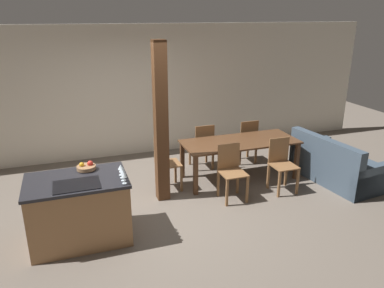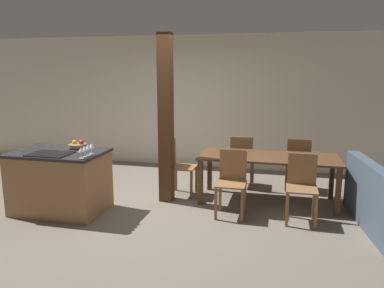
# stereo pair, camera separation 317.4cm
# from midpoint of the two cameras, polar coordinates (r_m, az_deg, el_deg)

# --- Properties ---
(ground_plane) EXTENTS (16.00, 16.00, 0.00)m
(ground_plane) POSITION_cam_midpoint_polar(r_m,az_deg,el_deg) (5.57, 9.18, -14.98)
(ground_plane) COLOR #665B51
(wall_back) EXTENTS (11.20, 0.08, 2.70)m
(wall_back) POSITION_cam_midpoint_polar(r_m,az_deg,el_deg) (7.70, 11.04, 2.82)
(wall_back) COLOR silver
(wall_back) RESTS_ON ground_plane
(kitchen_island) EXTENTS (1.29, 0.85, 0.89)m
(kitchen_island) POSITION_cam_midpoint_polar(r_m,az_deg,el_deg) (5.22, -4.43, -11.40)
(kitchen_island) COLOR #9E7047
(kitchen_island) RESTS_ON ground_plane
(fruit_bowl) EXTENTS (0.26, 0.26, 0.11)m
(fruit_bowl) POSITION_cam_midpoint_polar(r_m,az_deg,el_deg) (5.26, -1.98, -5.62)
(fruit_bowl) COLOR #99704C
(fruit_bowl) RESTS_ON kitchen_island
(wine_glass_near) EXTENTS (0.07, 0.07, 0.15)m
(wine_glass_near) POSITION_cam_midpoint_polar(r_m,az_deg,el_deg) (4.57, 0.95, -7.22)
(wine_glass_near) COLOR silver
(wine_glass_near) RESTS_ON kitchen_island
(wine_glass_middle) EXTENTS (0.07, 0.07, 0.15)m
(wine_glass_middle) POSITION_cam_midpoint_polar(r_m,az_deg,el_deg) (4.65, 1.19, -6.88)
(wine_glass_middle) COLOR silver
(wine_glass_middle) RESTS_ON kitchen_island
(wine_glass_far) EXTENTS (0.07, 0.07, 0.15)m
(wine_glass_far) POSITION_cam_midpoint_polar(r_m,az_deg,el_deg) (4.73, 1.42, -6.55)
(wine_glass_far) COLOR silver
(wine_glass_far) RESTS_ON kitchen_island
(wine_glass_end) EXTENTS (0.07, 0.07, 0.15)m
(wine_glass_end) POSITION_cam_midpoint_polar(r_m,az_deg,el_deg) (4.81, 1.65, -6.24)
(wine_glass_end) COLOR silver
(wine_glass_end) RESTS_ON kitchen_island
(dining_table) EXTENTS (2.08, 0.86, 0.72)m
(dining_table) POSITION_cam_midpoint_polar(r_m,az_deg,el_deg) (6.11, 25.91, -7.18)
(dining_table) COLOR #51331E
(dining_table) RESTS_ON ground_plane
(dining_chair_near_left) EXTENTS (0.40, 0.40, 0.90)m
(dining_chair_near_left) POSITION_cam_midpoint_polar(r_m,az_deg,el_deg) (5.46, 22.35, -10.73)
(dining_chair_near_left) COLOR brown
(dining_chair_near_left) RESTS_ON ground_plane
(dining_chair_near_right) EXTENTS (0.40, 0.40, 0.90)m
(dining_chair_near_right) POSITION_cam_midpoint_polar(r_m,az_deg,el_deg) (5.69, 31.87, -10.74)
(dining_chair_near_right) COLOR brown
(dining_chair_near_right) RESTS_ON ground_plane
(dining_chair_far_left) EXTENTS (0.40, 0.40, 0.90)m
(dining_chair_far_left) POSITION_cam_midpoint_polar(r_m,az_deg,el_deg) (6.70, 20.69, -6.57)
(dining_chair_far_left) COLOR brown
(dining_chair_far_left) RESTS_ON ground_plane
(dining_chair_far_right) EXTENTS (0.40, 0.40, 0.90)m
(dining_chair_far_right) POSITION_cam_midpoint_polar(r_m,az_deg,el_deg) (6.89, 28.49, -6.75)
(dining_chair_far_right) COLOR brown
(dining_chair_far_right) RESTS_ON ground_plane
(dining_chair_head_end) EXTENTS (0.40, 0.40, 0.90)m
(dining_chair_head_end) POSITION_cam_midpoint_polar(r_m,az_deg,el_deg) (6.01, 12.42, -8.12)
(dining_chair_head_end) COLOR brown
(dining_chair_head_end) RESTS_ON ground_plane
(timber_post) EXTENTS (0.20, 0.20, 2.53)m
(timber_post) POSITION_cam_midpoint_polar(r_m,az_deg,el_deg) (5.50, 11.48, -1.39)
(timber_post) COLOR #4C2D19
(timber_post) RESTS_ON ground_plane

